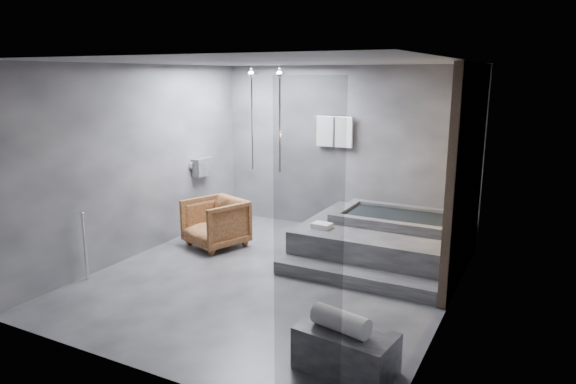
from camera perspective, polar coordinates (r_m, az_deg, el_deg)
The scene contains 7 objects.
room at distance 6.54m, azimuth 2.35°, elevation 4.85°, with size 5.00×5.04×2.82m.
tub_deck at distance 7.76m, azimuth 10.47°, elevation -5.30°, with size 2.20×2.00×0.50m, color #353538.
tub_step at distance 6.76m, azimuth 7.41°, elevation -9.43°, with size 2.20×0.36×0.18m, color #353538.
concrete_bench at distance 4.91m, azimuth 6.43°, elevation -17.10°, with size 0.89×0.49×0.40m, color #343436.
driftwood_chair at distance 8.13m, azimuth -8.06°, elevation -3.41°, with size 0.81×0.83×0.76m, color #452411.
rolled_towel at distance 4.76m, azimuth 5.87°, elevation -14.05°, with size 0.20×0.20×0.55m, color white.
deck_towel at distance 7.38m, azimuth 3.77°, elevation -3.74°, with size 0.27×0.20×0.07m, color white.
Camera 1 is at (3.14, -5.63, 2.66)m, focal length 32.00 mm.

